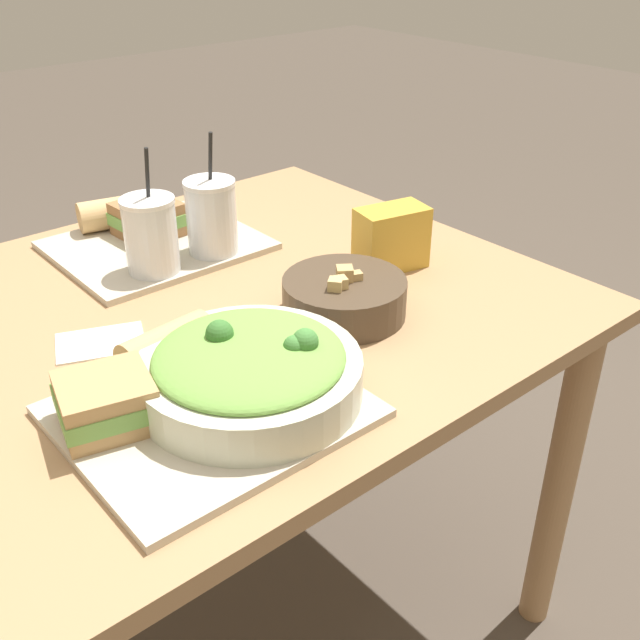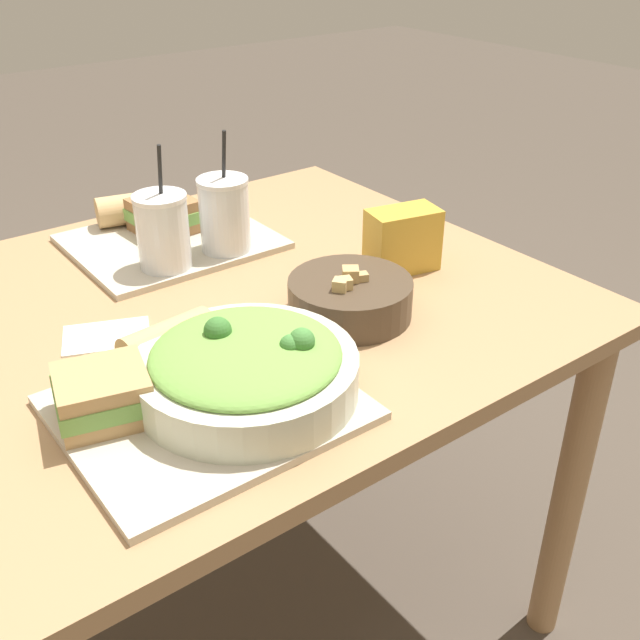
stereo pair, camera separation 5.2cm
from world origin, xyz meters
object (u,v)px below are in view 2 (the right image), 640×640
object	(u,v)px
napkin_folded	(107,337)
chip_bag	(402,240)
drink_cup_dark	(163,233)
salad_bowl	(247,368)
sandwich_near	(103,395)
soup_bowl	(350,296)
drink_cup_red	(225,217)
baguette_near	(170,341)
baguette_far	(123,210)
sandwich_far	(164,215)

from	to	relation	value
napkin_folded	chip_bag	bearing A→B (deg)	-9.71
drink_cup_dark	chip_bag	bearing A→B (deg)	-34.93
salad_bowl	sandwich_near	xyz separation A→B (m)	(-0.17, 0.07, -0.01)
soup_bowl	drink_cup_red	xyz separation A→B (m)	(-0.04, 0.32, 0.04)
chip_bag	salad_bowl	bearing A→B (deg)	-145.46
sandwich_near	baguette_near	bearing A→B (deg)	42.28
baguette_far	drink_cup_red	distance (m)	0.25
salad_bowl	drink_cup_dark	distance (m)	0.43
sandwich_far	chip_bag	size ratio (longest dim) A/B	0.90
sandwich_near	chip_bag	xyz separation A→B (m)	(0.61, 0.11, 0.01)
baguette_far	chip_bag	distance (m)	0.57
baguette_far	salad_bowl	bearing A→B (deg)	-176.69
baguette_near	napkin_folded	xyz separation A→B (m)	(-0.04, 0.13, -0.04)
chip_bag	napkin_folded	xyz separation A→B (m)	(-0.52, 0.09, -0.05)
sandwich_near	chip_bag	size ratio (longest dim) A/B	1.02
chip_bag	napkin_folded	size ratio (longest dim) A/B	0.89
drink_cup_red	napkin_folded	xyz separation A→B (m)	(-0.30, -0.15, -0.07)
sandwich_far	baguette_far	bearing A→B (deg)	117.51
salad_bowl	drink_cup_red	distance (m)	0.47
chip_bag	napkin_folded	distance (m)	0.53
drink_cup_dark	chip_bag	size ratio (longest dim) A/B	1.62
soup_bowl	drink_cup_dark	world-z (taller)	drink_cup_dark
salad_bowl	baguette_far	size ratio (longest dim) A/B	2.72
sandwich_far	baguette_far	size ratio (longest dim) A/B	1.13
baguette_near	sandwich_far	distance (m)	0.48
soup_bowl	drink_cup_red	distance (m)	0.33
salad_bowl	soup_bowl	size ratio (longest dim) A/B	1.49
baguette_near	sandwich_far	size ratio (longest dim) A/B	1.15
soup_bowl	baguette_far	bearing A→B (deg)	104.32
sandwich_far	baguette_far	distance (m)	0.09
sandwich_far	drink_cup_red	world-z (taller)	drink_cup_red
drink_cup_dark	sandwich_far	bearing A→B (deg)	64.13
baguette_near	drink_cup_red	xyz separation A→B (m)	(0.26, 0.29, 0.03)
salad_bowl	baguette_far	bearing A→B (deg)	79.96
salad_bowl	sandwich_near	size ratio (longest dim) A/B	2.13
baguette_near	chip_bag	xyz separation A→B (m)	(0.48, 0.04, 0.01)
drink_cup_red	chip_bag	bearing A→B (deg)	-47.47
soup_bowl	sandwich_near	size ratio (longest dim) A/B	1.43
drink_cup_dark	salad_bowl	bearing A→B (deg)	-102.41
salad_bowl	baguette_near	world-z (taller)	salad_bowl
drink_cup_red	soup_bowl	bearing A→B (deg)	-83.21
sandwich_far	chip_bag	distance (m)	0.48
drink_cup_red	baguette_near	bearing A→B (deg)	-132.39
sandwich_near	drink_cup_dark	distance (m)	0.44
napkin_folded	baguette_far	bearing A→B (deg)	62.10
drink_cup_dark	chip_bag	world-z (taller)	drink_cup_dark
sandwich_near	baguette_near	xyz separation A→B (m)	(0.13, 0.07, -0.00)
drink_cup_red	napkin_folded	size ratio (longest dim) A/B	1.45
sandwich_near	sandwich_far	bearing A→B (deg)	70.22
sandwich_far	sandwich_near	bearing A→B (deg)	-128.15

